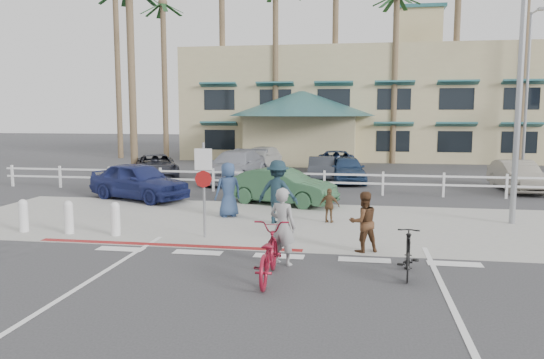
% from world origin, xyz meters
% --- Properties ---
extents(ground, '(140.00, 140.00, 0.00)m').
position_xyz_m(ground, '(0.00, 0.00, 0.00)').
color(ground, '#333335').
extents(bike_path, '(12.00, 16.00, 0.01)m').
position_xyz_m(bike_path, '(0.00, -2.00, 0.00)').
color(bike_path, '#333335').
rests_on(bike_path, ground).
extents(sidewalk_plaza, '(22.00, 7.00, 0.01)m').
position_xyz_m(sidewalk_plaza, '(0.00, 4.50, 0.01)').
color(sidewalk_plaza, gray).
rests_on(sidewalk_plaza, ground).
extents(cross_street, '(40.00, 5.00, 0.01)m').
position_xyz_m(cross_street, '(0.00, 8.50, 0.00)').
color(cross_street, '#333335').
rests_on(cross_street, ground).
extents(parking_lot, '(50.00, 16.00, 0.01)m').
position_xyz_m(parking_lot, '(0.00, 18.00, 0.00)').
color(parking_lot, '#333335').
rests_on(parking_lot, ground).
extents(curb_red, '(7.00, 0.25, 0.02)m').
position_xyz_m(curb_red, '(-3.00, 1.20, 0.01)').
color(curb_red, maroon).
rests_on(curb_red, ground).
extents(rail_fence, '(29.40, 0.16, 1.00)m').
position_xyz_m(rail_fence, '(0.50, 10.50, 0.50)').
color(rail_fence, silver).
rests_on(rail_fence, ground).
extents(building, '(28.00, 16.00, 11.30)m').
position_xyz_m(building, '(2.00, 31.00, 5.65)').
color(building, tan).
rests_on(building, ground).
extents(sign_post, '(0.50, 0.10, 2.90)m').
position_xyz_m(sign_post, '(-2.30, 2.20, 1.45)').
color(sign_post, gray).
rests_on(sign_post, ground).
extents(bollard_0, '(0.26, 0.26, 0.95)m').
position_xyz_m(bollard_0, '(-4.80, 2.00, 0.47)').
color(bollard_0, silver).
rests_on(bollard_0, ground).
extents(bollard_1, '(0.26, 0.26, 0.95)m').
position_xyz_m(bollard_1, '(-6.20, 2.00, 0.47)').
color(bollard_1, silver).
rests_on(bollard_1, ground).
extents(bollard_2, '(0.26, 0.26, 0.95)m').
position_xyz_m(bollard_2, '(-7.60, 2.00, 0.47)').
color(bollard_2, silver).
rests_on(bollard_2, ground).
extents(streetlight_0, '(0.60, 2.00, 9.00)m').
position_xyz_m(streetlight_0, '(6.50, 5.50, 4.50)').
color(streetlight_0, gray).
rests_on(streetlight_0, ground).
extents(streetlight_1, '(0.60, 2.00, 9.50)m').
position_xyz_m(streetlight_1, '(12.00, 24.00, 4.75)').
color(streetlight_1, gray).
rests_on(streetlight_1, ground).
extents(palm_0, '(4.00, 4.00, 15.00)m').
position_xyz_m(palm_0, '(-16.00, 26.00, 7.50)').
color(palm_0, black).
rests_on(palm_0, ground).
extents(palm_1, '(4.00, 4.00, 13.00)m').
position_xyz_m(palm_1, '(-12.00, 25.00, 6.50)').
color(palm_1, black).
rests_on(palm_1, ground).
extents(palm_2, '(4.00, 4.00, 16.00)m').
position_xyz_m(palm_2, '(-8.00, 26.00, 8.00)').
color(palm_2, black).
rests_on(palm_2, ground).
extents(palm_3, '(4.00, 4.00, 14.00)m').
position_xyz_m(palm_3, '(-4.00, 25.00, 7.00)').
color(palm_3, black).
rests_on(palm_3, ground).
extents(palm_4, '(4.00, 4.00, 15.00)m').
position_xyz_m(palm_4, '(0.00, 26.00, 7.50)').
color(palm_4, black).
rests_on(palm_4, ground).
extents(palm_5, '(4.00, 4.00, 13.00)m').
position_xyz_m(palm_5, '(4.00, 25.00, 6.50)').
color(palm_5, black).
rests_on(palm_5, ground).
extents(palm_6, '(4.00, 4.00, 17.00)m').
position_xyz_m(palm_6, '(8.00, 26.00, 8.50)').
color(palm_6, black).
rests_on(palm_6, ground).
extents(palm_7, '(4.00, 4.00, 14.00)m').
position_xyz_m(palm_7, '(12.00, 25.00, 7.00)').
color(palm_7, black).
rests_on(palm_7, ground).
extents(palm_10, '(4.00, 4.00, 12.00)m').
position_xyz_m(palm_10, '(-10.00, 15.00, 6.00)').
color(palm_10, black).
rests_on(palm_10, ground).
extents(bike_red, '(0.81, 2.15, 1.11)m').
position_xyz_m(bike_red, '(0.05, -1.18, 0.56)').
color(bike_red, maroon).
rests_on(bike_red, ground).
extents(rider_red, '(0.75, 0.63, 1.75)m').
position_xyz_m(rider_red, '(0.18, -0.03, 0.88)').
color(rider_red, gray).
rests_on(rider_red, ground).
extents(bike_black, '(0.60, 1.67, 0.98)m').
position_xyz_m(bike_black, '(2.88, -0.43, 0.49)').
color(bike_black, black).
rests_on(bike_black, ground).
extents(rider_black, '(0.89, 0.81, 1.50)m').
position_xyz_m(rider_black, '(1.97, 1.39, 0.75)').
color(rider_black, '#4A2D1A').
rests_on(rider_black, ground).
extents(pedestrian_a, '(1.38, 0.96, 1.96)m').
position_xyz_m(pedestrian_a, '(-0.62, 4.39, 0.98)').
color(pedestrian_a, '#152833').
rests_on(pedestrian_a, ground).
extents(pedestrian_child, '(0.67, 0.39, 1.08)m').
position_xyz_m(pedestrian_child, '(0.95, 4.72, 0.54)').
color(pedestrian_child, brown).
rests_on(pedestrian_child, ground).
extents(pedestrian_b, '(1.05, 0.98, 1.80)m').
position_xyz_m(pedestrian_b, '(-2.38, 5.14, 0.90)').
color(pedestrian_b, navy).
rests_on(pedestrian_b, ground).
extents(car_white_sedan, '(4.34, 2.67, 1.35)m').
position_xyz_m(car_white_sedan, '(-1.00, 7.82, 0.68)').
color(car_white_sedan, '#2C5536').
rests_on(car_white_sedan, ground).
extents(car_red_compact, '(4.65, 3.33, 1.47)m').
position_xyz_m(car_red_compact, '(-6.70, 7.98, 0.74)').
color(car_red_compact, navy).
rests_on(car_red_compact, ground).
extents(lot_car_0, '(3.82, 5.02, 1.27)m').
position_xyz_m(lot_car_0, '(-8.56, 14.38, 0.63)').
color(lot_car_0, black).
rests_on(lot_car_0, ground).
extents(lot_car_1, '(2.80, 5.49, 1.53)m').
position_xyz_m(lot_car_1, '(-4.24, 13.87, 0.76)').
color(lot_car_1, gray).
rests_on(lot_car_1, ground).
extents(lot_car_2, '(2.11, 4.06, 1.32)m').
position_xyz_m(lot_car_2, '(1.23, 14.42, 0.66)').
color(lot_car_2, navy).
rests_on(lot_car_2, ground).
extents(lot_car_3, '(1.69, 4.12, 1.33)m').
position_xyz_m(lot_car_3, '(8.60, 12.79, 0.66)').
color(lot_car_3, gray).
rests_on(lot_car_3, ground).
extents(lot_car_4, '(3.26, 4.83, 1.30)m').
position_xyz_m(lot_car_4, '(-4.20, 20.46, 0.65)').
color(lot_car_4, silver).
rests_on(lot_car_4, ground).
extents(lot_car_5, '(2.43, 4.82, 1.31)m').
position_xyz_m(lot_car_5, '(0.56, 17.65, 0.65)').
color(lot_car_5, '#182645').
rests_on(lot_car_5, ground).
extents(lot_car_6, '(1.48, 3.71, 1.20)m').
position_xyz_m(lot_car_6, '(-0.03, 14.80, 0.60)').
color(lot_car_6, '#262A30').
rests_on(lot_car_6, ground).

